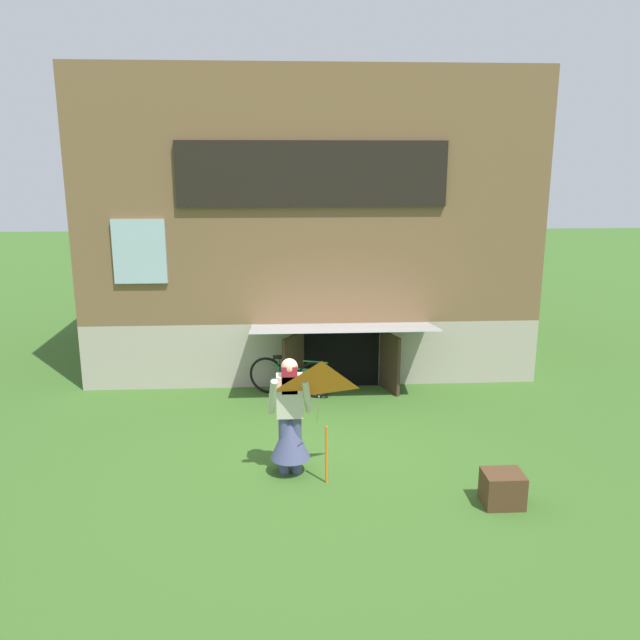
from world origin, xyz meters
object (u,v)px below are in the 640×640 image
Objects in this scene: kite at (322,393)px; bicycle_green at (291,377)px; person at (290,426)px; wooden_crate at (503,489)px.

bicycle_green is at bearing 95.56° from kite.
person is 0.89m from kite.
person is at bearing -72.07° from bicycle_green.
kite reaches higher than person.
bicycle_green reaches higher than wooden_crate.
wooden_crate is at bearing -37.21° from person.
person is 1.07× the size of bicycle_green.
wooden_crate is (2.47, -3.87, -0.14)m from bicycle_green.
person is 3.36× the size of wooden_crate.
person reaches higher than bicycle_green.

